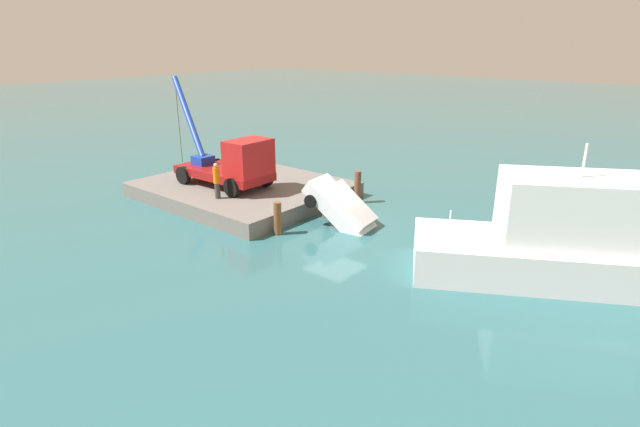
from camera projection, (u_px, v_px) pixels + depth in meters
name	position (u px, v px, depth m)	size (l,w,h in m)	color
ground	(335.00, 222.00, 24.92)	(200.00, 200.00, 0.00)	#2D6066
dock	(243.00, 189.00, 28.89)	(10.76, 8.96, 0.81)	slate
crane_truck	(232.00, 163.00, 27.48)	(9.63, 3.53, 5.64)	maroon
dock_worker	(217.00, 180.00, 25.60)	(0.34, 0.34, 1.87)	#393939
salvaged_car	(348.00, 214.00, 24.11)	(4.34, 2.44, 3.45)	silver
moored_yacht	(634.00, 264.00, 18.38)	(14.62, 10.40, 6.67)	white
piling_near	(278.00, 218.00, 23.08)	(0.36, 0.36, 1.56)	brown
piling_mid	(326.00, 199.00, 25.30)	(0.38, 0.38, 1.95)	brown
piling_far	(358.00, 187.00, 27.51)	(0.38, 0.38, 1.81)	brown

